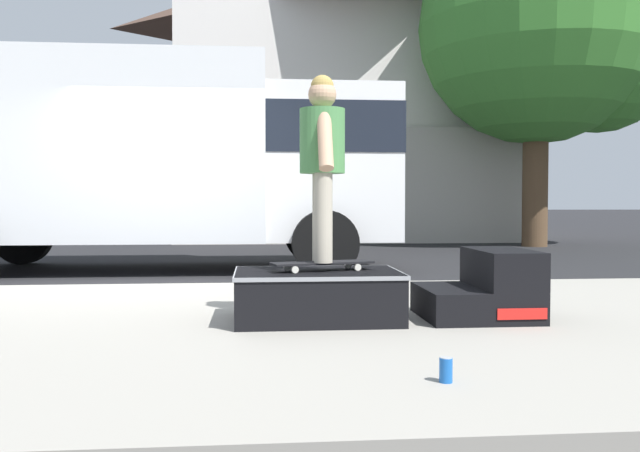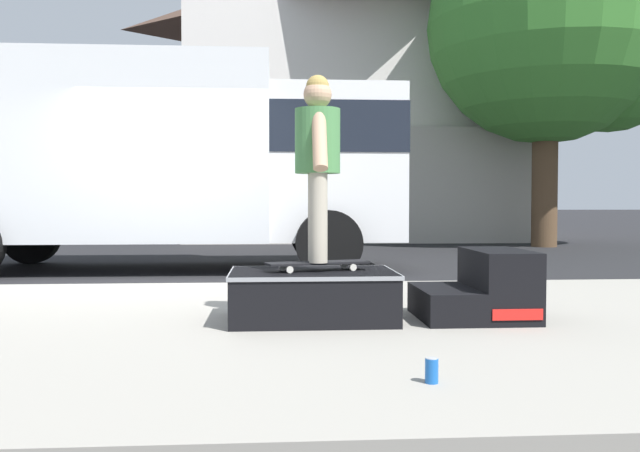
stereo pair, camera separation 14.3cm
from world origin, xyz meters
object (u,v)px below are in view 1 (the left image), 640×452
(skate_box, at_px, (317,294))
(kicker_ramp, at_px, (485,289))
(soda_can, at_px, (446,370))
(skater_kid, at_px, (322,152))
(box_truck, at_px, (161,155))
(street_tree_main, at_px, (550,34))
(skateboard, at_px, (322,263))

(skate_box, relative_size, kicker_ramp, 1.48)
(skate_box, distance_m, soda_can, 1.87)
(skate_box, distance_m, skater_kid, 1.07)
(box_truck, relative_size, street_tree_main, 0.92)
(box_truck, bearing_deg, soda_can, -71.29)
(skateboard, relative_size, street_tree_main, 0.11)
(street_tree_main, bearing_deg, skate_box, -122.19)
(skater_kid, bearing_deg, skate_box, -167.99)
(skater_kid, xyz_separation_m, street_tree_main, (6.04, 9.65, 3.37))
(skate_box, xyz_separation_m, street_tree_main, (6.08, 9.66, 4.44))
(soda_can, bearing_deg, street_tree_main, 63.96)
(kicker_ramp, bearing_deg, box_truck, 121.72)
(skateboard, bearing_deg, street_tree_main, 57.95)
(kicker_ramp, relative_size, skater_kid, 0.60)
(kicker_ramp, bearing_deg, skater_kid, 179.61)
(skateboard, bearing_deg, soda_can, -76.26)
(soda_can, height_order, street_tree_main, street_tree_main)
(skater_kid, bearing_deg, box_truck, 110.41)
(skateboard, relative_size, skater_kid, 0.58)
(kicker_ramp, height_order, skater_kid, skater_kid)
(skateboard, xyz_separation_m, box_truck, (-1.90, 5.12, 1.15))
(skate_box, distance_m, box_truck, 5.63)
(kicker_ramp, bearing_deg, soda_can, -114.52)
(soda_can, bearing_deg, box_truck, 108.71)
(soda_can, distance_m, box_truck, 7.47)
(skateboard, xyz_separation_m, street_tree_main, (6.04, 9.65, 4.21))
(soda_can, relative_size, box_truck, 0.02)
(skater_kid, xyz_separation_m, soda_can, (0.44, -1.81, -1.20))
(kicker_ramp, xyz_separation_m, skateboard, (-1.26, 0.01, 0.21))
(soda_can, bearing_deg, skater_kid, 103.74)
(skate_box, height_order, skateboard, skateboard)
(kicker_ramp, distance_m, soda_can, 1.99)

